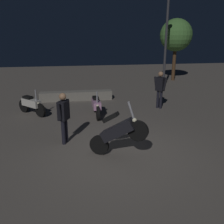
# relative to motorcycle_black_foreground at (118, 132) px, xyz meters

# --- Properties ---
(ground_plane) EXTENTS (40.00, 40.00, 0.00)m
(ground_plane) POSITION_rel_motorcycle_black_foreground_xyz_m (0.09, 0.14, -0.74)
(ground_plane) COLOR #605951
(motorcycle_black_foreground) EXTENTS (1.50, 0.90, 1.63)m
(motorcycle_black_foreground) POSITION_rel_motorcycle_black_foreground_xyz_m (0.00, 0.00, 0.00)
(motorcycle_black_foreground) COLOR black
(motorcycle_black_foreground) RESTS_ON ground_plane
(motorcycle_white_parked_left) EXTENTS (1.24, 1.25, 1.11)m
(motorcycle_white_parked_left) POSITION_rel_motorcycle_black_foreground_xyz_m (-2.88, 4.30, -0.31)
(motorcycle_white_parked_left) COLOR black
(motorcycle_white_parked_left) RESTS_ON ground_plane
(motorcycle_pink_parked_right) EXTENTS (0.32, 1.66, 1.11)m
(motorcycle_pink_parked_right) POSITION_rel_motorcycle_black_foreground_xyz_m (-0.22, 3.70, -0.31)
(motorcycle_pink_parked_right) COLOR black
(motorcycle_pink_parked_right) RESTS_ON ground_plane
(person_rider_beside) EXTENTS (0.38, 0.63, 1.60)m
(person_rider_beside) POSITION_rel_motorcycle_black_foreground_xyz_m (-1.45, 1.18, 0.20)
(person_rider_beside) COLOR black
(person_rider_beside) RESTS_ON ground_plane
(person_bystander_far) EXTENTS (0.49, 0.57, 1.67)m
(person_bystander_far) POSITION_rel_motorcycle_black_foreground_xyz_m (2.71, 4.34, 0.25)
(person_bystander_far) COLOR black
(person_bystander_far) RESTS_ON ground_plane
(streetlamp_near) EXTENTS (0.36, 0.36, 5.78)m
(streetlamp_near) POSITION_rel_motorcycle_black_foreground_xyz_m (4.30, 8.17, 2.85)
(streetlamp_near) COLOR #38383D
(streetlamp_near) RESTS_ON ground_plane
(tree_left_bg) EXTENTS (2.20, 2.20, 4.23)m
(tree_left_bg) POSITION_rel_motorcycle_black_foreground_xyz_m (6.04, 10.90, 2.36)
(tree_left_bg) COLOR #4C331E
(tree_left_bg) RESTS_ON ground_plane
(planter_wall_low) EXTENTS (3.62, 0.50, 0.45)m
(planter_wall_low) POSITION_rel_motorcycle_black_foreground_xyz_m (-0.99, 6.37, -0.52)
(planter_wall_low) COLOR gray
(planter_wall_low) RESTS_ON ground_plane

